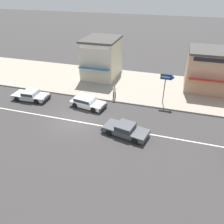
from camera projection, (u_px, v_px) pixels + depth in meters
The scene contains 10 objects.
ground_plane at pixel (74, 121), 21.63m from camera, with size 160.00×160.00×0.00m, color #383535.
lane_centre_stripe at pixel (74, 121), 21.63m from camera, with size 50.40×0.14×0.01m, color silver.
kerb_strip at pixel (106, 82), 29.70m from camera, with size 68.00×10.00×0.15m, color #9E9384.
sedan_silver_0 at pixel (31, 95), 25.32m from camera, with size 4.23×2.05×1.06m.
hatchback_white_1 at pixel (87, 102), 23.82m from camera, with size 4.03×2.24×1.10m.
sedan_dark_grey_2 at pixel (125, 129), 19.51m from camera, with size 4.38×2.51×1.06m.
arrow_signboard at pixel (171, 79), 23.04m from camera, with size 1.49×0.67×3.38m.
pedestrian_mid_kerb at pixel (114, 91), 25.10m from camera, with size 0.34×0.34×1.56m.
shopfront_corner_warung at pixel (102, 57), 30.26m from camera, with size 4.60×6.41×5.26m.
shopfront_mid_block at pixel (212, 69), 26.80m from camera, with size 6.17×5.98×4.83m.
Camera 1 is at (8.82, -16.18, 11.97)m, focal length 35.00 mm.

